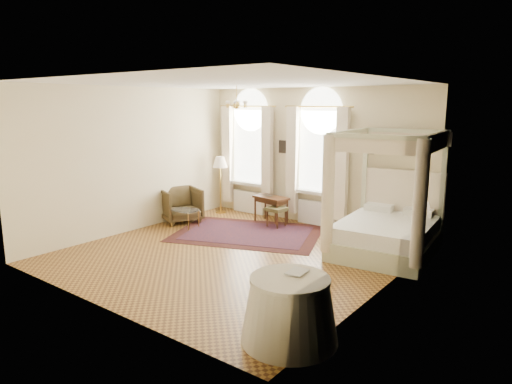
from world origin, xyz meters
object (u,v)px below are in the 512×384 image
(writing_desk, at_px, (271,200))
(stool, at_px, (276,211))
(coffee_table, at_px, (185,211))
(side_table, at_px, (290,310))
(canopy_bed, at_px, (386,227))
(armchair, at_px, (181,205))
(floor_lamp, at_px, (220,165))
(nightstand, at_px, (417,233))

(writing_desk, distance_m, stool, 0.44)
(coffee_table, height_order, side_table, side_table)
(canopy_bed, relative_size, armchair, 2.58)
(writing_desk, height_order, armchair, armchair)
(writing_desk, bearing_deg, armchair, -146.15)
(armchair, relative_size, side_table, 0.77)
(armchair, bearing_deg, floor_lamp, 14.95)
(floor_lamp, height_order, side_table, floor_lamp)
(nightstand, height_order, writing_desk, writing_desk)
(floor_lamp, relative_size, side_table, 1.25)
(canopy_bed, distance_m, coffee_table, 4.70)
(stool, xyz_separation_m, side_table, (3.19, -4.30, 0.01))
(stool, xyz_separation_m, floor_lamp, (-2.04, 0.28, 0.91))
(writing_desk, bearing_deg, floor_lamp, 178.61)
(writing_desk, xyz_separation_m, armchair, (-1.88, -1.26, -0.14))
(writing_desk, height_order, stool, writing_desk)
(canopy_bed, bearing_deg, writing_desk, 169.36)
(stool, relative_size, floor_lamp, 0.31)
(armchair, height_order, floor_lamp, floor_lamp)
(floor_lamp, bearing_deg, stool, -7.80)
(armchair, xyz_separation_m, coffee_table, (0.48, -0.33, -0.04))
(writing_desk, distance_m, side_table, 5.74)
(armchair, bearing_deg, coffee_table, -101.48)
(armchair, distance_m, coffee_table, 0.58)
(stool, height_order, floor_lamp, floor_lamp)
(armchair, bearing_deg, stool, -42.49)
(coffee_table, bearing_deg, stool, 37.97)
(writing_desk, distance_m, armchair, 2.27)
(nightstand, height_order, stool, nightstand)
(nightstand, bearing_deg, writing_desk, -175.17)
(coffee_table, xyz_separation_m, floor_lamp, (-0.30, 1.63, 0.92))
(stool, height_order, coffee_table, stool)
(side_table, bearing_deg, coffee_table, 149.07)
(stool, bearing_deg, side_table, -53.44)
(nightstand, height_order, coffee_table, nightstand)
(side_table, bearing_deg, nightstand, 90.00)
(canopy_bed, relative_size, side_table, 1.97)
(nightstand, xyz_separation_m, coffee_table, (-4.92, -1.89, 0.11))
(canopy_bed, height_order, stool, canopy_bed)
(armchair, bearing_deg, writing_desk, -33.50)
(nightstand, xyz_separation_m, stool, (-3.19, -0.53, 0.12))
(coffee_table, bearing_deg, side_table, -30.93)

